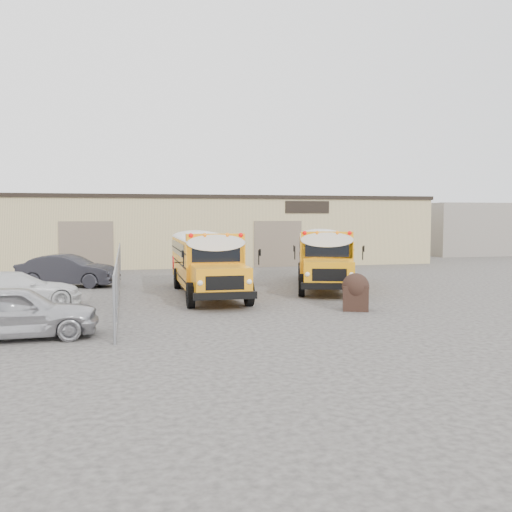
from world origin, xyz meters
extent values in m
plane|color=#32302E|center=(0.00, 0.00, 0.00)|extent=(120.00, 120.00, 0.00)
cube|color=#CBB77D|center=(0.00, 20.00, 2.25)|extent=(30.00, 10.00, 4.50)
cube|color=black|center=(0.00, 20.00, 4.55)|extent=(30.20, 10.20, 0.25)
cube|color=black|center=(6.00, 14.98, 3.90)|extent=(3.00, 0.08, 0.80)
cube|color=#776755|center=(-8.00, 14.98, 1.50)|extent=(3.20, 0.08, 3.00)
cube|color=#776755|center=(4.00, 14.98, 1.50)|extent=(3.20, 0.08, 3.00)
cylinder|color=gray|center=(-6.00, -6.00, 0.90)|extent=(0.07, 0.07, 1.80)
cylinder|color=gray|center=(-6.00, -3.00, 0.90)|extent=(0.07, 0.07, 1.80)
cylinder|color=gray|center=(-6.00, 0.00, 0.90)|extent=(0.07, 0.07, 1.80)
cylinder|color=gray|center=(-6.00, 3.00, 0.90)|extent=(0.07, 0.07, 1.80)
cylinder|color=gray|center=(-6.00, 6.00, 0.90)|extent=(0.07, 0.07, 1.80)
cylinder|color=gray|center=(-6.00, 9.00, 0.90)|extent=(0.07, 0.07, 1.80)
cylinder|color=gray|center=(-6.00, 12.00, 0.90)|extent=(0.07, 0.07, 1.80)
cylinder|color=gray|center=(-6.00, 3.00, 1.78)|extent=(0.05, 18.00, 0.05)
cylinder|color=gray|center=(-6.00, 3.00, 0.05)|extent=(0.05, 18.00, 0.05)
cube|color=gray|center=(-6.00, 3.00, 0.90)|extent=(0.02, 18.00, 1.70)
cube|color=gray|center=(24.00, 24.00, 2.20)|extent=(10.00, 8.00, 4.40)
cube|color=orange|center=(-2.33, 9.18, 1.39)|extent=(2.28, 6.86, 1.85)
cube|color=orange|center=(-2.35, 4.76, 0.99)|extent=(1.99, 1.99, 1.04)
cube|color=black|center=(-2.34, 5.77, 1.91)|extent=(1.85, 0.06, 0.68)
cube|color=silver|center=(-2.33, 9.18, 2.45)|extent=(2.28, 6.93, 0.36)
cube|color=orange|center=(-2.34, 5.98, 2.48)|extent=(2.21, 0.46, 0.32)
sphere|color=#E50705|center=(-3.29, 5.78, 2.59)|extent=(0.18, 0.18, 0.18)
sphere|color=#E50705|center=(-1.40, 5.77, 2.59)|extent=(0.18, 0.18, 0.18)
sphere|color=orange|center=(-2.77, 5.77, 2.59)|extent=(0.18, 0.18, 0.18)
sphere|color=orange|center=(-1.92, 5.77, 2.59)|extent=(0.18, 0.18, 0.18)
cube|color=black|center=(-2.35, 3.70, 0.58)|extent=(2.21, 0.21, 0.25)
cube|color=black|center=(-2.31, 12.66, 0.58)|extent=(2.21, 0.19, 0.25)
cube|color=black|center=(-2.33, 9.18, 1.32)|extent=(2.32, 6.72, 0.05)
cube|color=black|center=(-2.32, 9.45, 1.91)|extent=(2.31, 5.78, 0.56)
cylinder|color=black|center=(-3.42, 4.87, 0.47)|extent=(0.26, 0.94, 0.94)
cylinder|color=black|center=(-1.27, 4.86, 0.47)|extent=(0.26, 0.94, 0.94)
cylinder|color=black|center=(-3.39, 10.55, 0.47)|extent=(0.26, 0.94, 0.94)
cylinder|color=black|center=(-1.25, 10.54, 0.47)|extent=(0.26, 0.94, 0.94)
cylinder|color=#BF0505|center=(-3.87, 6.84, 1.50)|extent=(0.03, 0.50, 0.50)
cube|color=orange|center=(5.24, 10.44, 1.40)|extent=(4.18, 7.22, 1.85)
cube|color=orange|center=(3.94, 6.21, 0.99)|extent=(2.48, 2.48, 1.04)
cube|color=black|center=(4.24, 7.17, 1.91)|extent=(1.79, 0.60, 0.68)
cube|color=silver|center=(5.24, 10.44, 2.46)|extent=(4.20, 7.29, 0.36)
cube|color=orange|center=(4.30, 7.37, 2.48)|extent=(2.25, 1.08, 0.33)
sphere|color=#E50705|center=(3.33, 7.45, 2.59)|extent=(0.18, 0.18, 0.18)
sphere|color=#E50705|center=(5.14, 6.90, 2.59)|extent=(0.18, 0.18, 0.18)
sphere|color=orange|center=(3.83, 7.30, 2.59)|extent=(0.18, 0.18, 0.18)
sphere|color=orange|center=(4.65, 7.05, 2.59)|extent=(0.18, 0.18, 0.18)
cube|color=black|center=(3.63, 5.19, 0.58)|extent=(2.17, 0.84, 0.25)
cube|color=black|center=(6.27, 13.77, 0.58)|extent=(2.17, 0.82, 0.25)
cube|color=black|center=(5.24, 10.44, 1.33)|extent=(4.17, 7.10, 0.05)
cube|color=black|center=(5.32, 10.70, 1.91)|extent=(3.88, 6.20, 0.56)
cylinder|color=black|center=(2.94, 6.62, 0.47)|extent=(0.52, 0.97, 0.94)
cylinder|color=black|center=(5.00, 5.99, 0.47)|extent=(0.52, 0.97, 0.94)
cylinder|color=black|center=(4.62, 12.07, 0.47)|extent=(0.52, 0.97, 0.94)
cylinder|color=black|center=(6.67, 11.43, 0.47)|extent=(0.52, 0.97, 0.94)
cube|color=black|center=(2.16, -2.28, 0.44)|extent=(1.09, 1.04, 0.87)
sphere|color=black|center=(2.16, -2.28, 0.83)|extent=(0.96, 0.96, 0.96)
imported|color=#B5B5BA|center=(-8.60, -4.65, 0.74)|extent=(4.40, 1.97, 1.47)
imported|color=silver|center=(-9.56, 1.00, 0.66)|extent=(4.81, 2.80, 1.31)
imported|color=black|center=(-8.35, 7.06, 0.75)|extent=(4.83, 2.84, 1.50)
camera|label=1|loc=(-5.70, -20.85, 3.30)|focal=40.00mm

